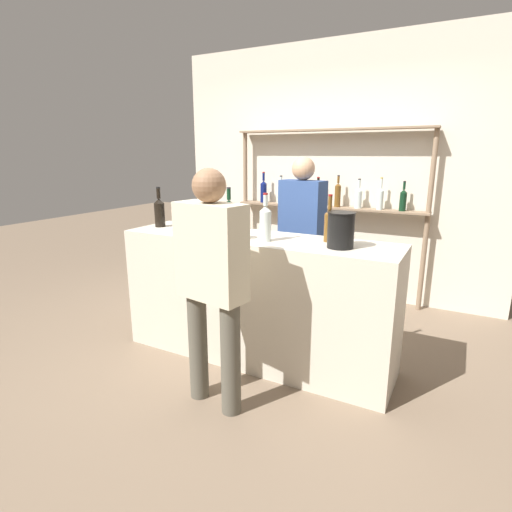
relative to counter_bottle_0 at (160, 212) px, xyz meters
The scene contains 13 objects.
ground_plane 1.47m from the counter_bottle_0, ahead, with size 16.00×16.00×0.00m, color #7A6651.
bar_counter 1.13m from the counter_bottle_0, ahead, with size 2.17×0.57×1.00m, color beige.
back_wall 2.12m from the counter_bottle_0, 63.42° to the left, with size 3.77×0.12×2.80m, color beige.
back_shelf 1.94m from the counter_bottle_0, 61.58° to the left, with size 2.16×0.18×1.87m.
counter_bottle_0 is the anchor object (origin of this frame).
counter_bottle_1 1.48m from the counter_bottle_0, ahead, with size 0.07×0.07×0.34m.
counter_bottle_2 1.07m from the counter_bottle_0, ahead, with size 0.08×0.08×0.35m.
counter_bottle_3 0.64m from the counter_bottle_0, 11.31° to the left, with size 0.09×0.09×0.35m.
wine_glass 0.32m from the counter_bottle_0, 13.17° to the right, with size 0.09×0.09×0.16m.
ice_bucket 1.61m from the counter_bottle_0, ahead, with size 0.19×0.19×0.24m.
cork_jar 0.86m from the counter_bottle_0, ahead, with size 0.12×0.12×0.14m.
server_behind_counter 1.29m from the counter_bottle_0, 38.38° to the left, with size 0.44×0.25×1.59m.
customer_center 1.24m from the counter_bottle_0, 34.73° to the right, with size 0.48×0.27×1.53m.
Camera 1 is at (1.40, -2.62, 1.61)m, focal length 28.00 mm.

